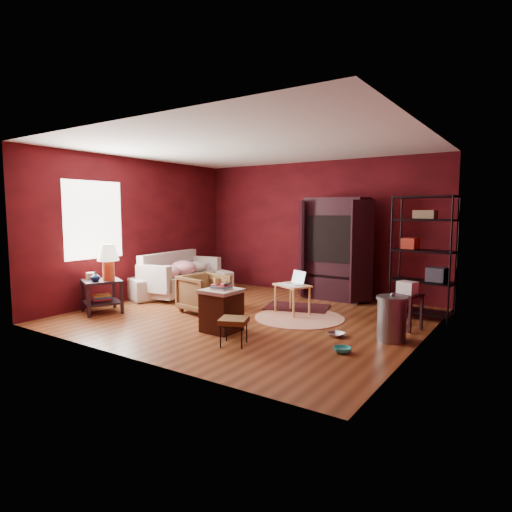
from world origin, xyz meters
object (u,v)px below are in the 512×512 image
Objects in this scene: sofa at (180,275)px; side_table at (105,272)px; armchair at (204,291)px; laptop_desk at (293,288)px; tv_armoire at (336,247)px; wire_shelving at (425,252)px; hamper at (222,309)px.

side_table is (0.09, -1.90, 0.29)m from sofa.
laptop_desk reaches higher than armchair.
laptop_desk is (2.81, -0.16, 0.03)m from sofa.
tv_armoire is 1.95m from wire_shelving.
laptop_desk reaches higher than hamper.
hamper is at bearing -97.57° from tv_armoire.
wire_shelving reaches higher than side_table.
armchair is 1.01× the size of hamper.
hamper is at bearing -103.97° from sofa.
sofa is 1.71m from armchair.
side_table is 4.37m from tv_armoire.
tv_armoire reaches higher than sofa.
sofa reaches higher than laptop_desk.
tv_armoire is (1.44, 2.33, 0.69)m from armchair.
side_table is 3.24m from laptop_desk.
side_table reaches higher than laptop_desk.
armchair is at bearing 36.23° from side_table.
wire_shelving is at bearing 47.36° from hamper.
tv_armoire reaches higher than hamper.
laptop_desk is (2.72, 1.74, -0.26)m from side_table.
armchair is 0.36× the size of wire_shelving.
armchair reaches higher than hamper.
laptop_desk is at bearing 32.61° from side_table.
sofa is 2.81m from laptop_desk.
side_table reaches higher than armchair.
hamper is at bearing 5.33° from side_table.
armchair is 0.99× the size of laptop_desk.
laptop_desk is 0.36× the size of tv_armoire.
side_table reaches higher than hamper.
side_table is at bearing -124.21° from laptop_desk.
laptop_desk is at bearing 77.26° from hamper.
sofa is 1.08× the size of tv_armoire.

